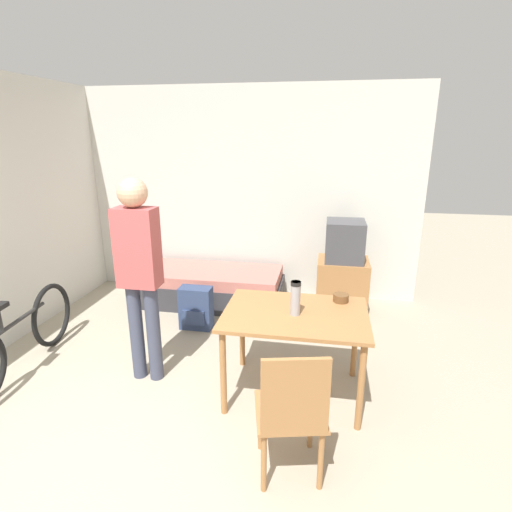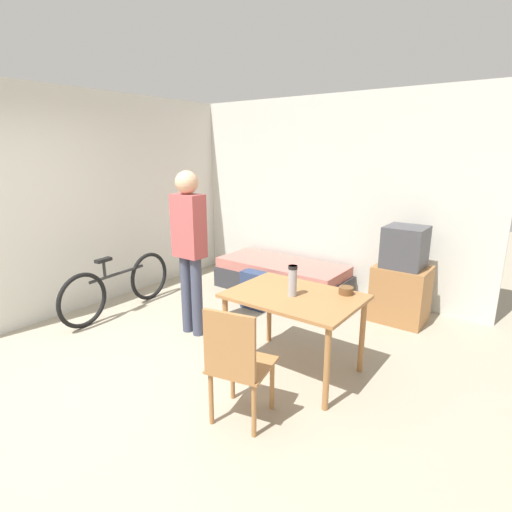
{
  "view_description": "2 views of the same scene",
  "coord_description": "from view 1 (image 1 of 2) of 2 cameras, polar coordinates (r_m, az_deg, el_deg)",
  "views": [
    {
      "loc": [
        1.25,
        -1.62,
        2.11
      ],
      "look_at": [
        0.62,
        1.9,
        1.01
      ],
      "focal_mm": 28.0,
      "sensor_mm": 36.0,
      "label": 1
    },
    {
      "loc": [
        2.75,
        -1.58,
        1.99
      ],
      "look_at": [
        0.26,
        1.79,
        0.87
      ],
      "focal_mm": 28.0,
      "sensor_mm": 36.0,
      "label": 2
    }
  ],
  "objects": [
    {
      "name": "mate_bowl",
      "position": [
        3.47,
        12.03,
        -5.88
      ],
      "size": [
        0.13,
        0.13,
        0.07
      ],
      "color": "brown",
      "rests_on": "dining_table"
    },
    {
      "name": "wall_back",
      "position": [
        5.35,
        -3.5,
        8.9
      ],
      "size": [
        4.86,
        0.06,
        2.7
      ],
      "color": "silver",
      "rests_on": "ground_plane"
    },
    {
      "name": "backpack",
      "position": [
        4.55,
        -8.57,
        -7.38
      ],
      "size": [
        0.36,
        0.22,
        0.48
      ],
      "color": "navy",
      "rests_on": "ground_plane"
    },
    {
      "name": "person_standing",
      "position": [
        3.45,
        -16.36,
        -1.41
      ],
      "size": [
        0.34,
        0.24,
        1.78
      ],
      "color": "#3D4256",
      "rests_on": "ground_plane"
    },
    {
      "name": "ground_plane",
      "position": [
        2.93,
        -21.84,
        -30.33
      ],
      "size": [
        20.0,
        20.0,
        0.0
      ],
      "primitive_type": "plane",
      "color": "#9E937F"
    },
    {
      "name": "bicycle",
      "position": [
        4.26,
        -30.73,
        -10.11
      ],
      "size": [
        0.23,
        1.68,
        0.74
      ],
      "color": "black",
      "rests_on": "ground_plane"
    },
    {
      "name": "thermos_flask",
      "position": [
        3.13,
        5.66,
        -5.8
      ],
      "size": [
        0.08,
        0.08,
        0.28
      ],
      "color": "#99999E",
      "rests_on": "dining_table"
    },
    {
      "name": "tv",
      "position": [
        4.9,
        12.28,
        -2.24
      ],
      "size": [
        0.6,
        0.5,
        1.14
      ],
      "color": "#9E6B3D",
      "rests_on": "ground_plane"
    },
    {
      "name": "wooden_chair",
      "position": [
        2.57,
        5.17,
        -21.1
      ],
      "size": [
        0.51,
        0.51,
        0.93
      ],
      "color": "#9E6B3D",
      "rests_on": "ground_plane"
    },
    {
      "name": "dining_table",
      "position": [
        3.26,
        5.61,
        -9.45
      ],
      "size": [
        1.14,
        0.82,
        0.74
      ],
      "color": "#9E6B3D",
      "rests_on": "ground_plane"
    },
    {
      "name": "daybed",
      "position": [
        5.21,
        -6.75,
        -4.31
      ],
      "size": [
        1.89,
        0.8,
        0.44
      ],
      "color": "#333338",
      "rests_on": "ground_plane"
    }
  ]
}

